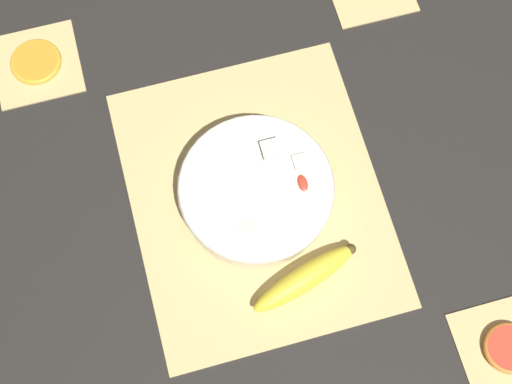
{
  "coord_description": "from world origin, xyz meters",
  "views": [
    {
      "loc": [
        -0.35,
        0.1,
        1.08
      ],
      "look_at": [
        0.0,
        0.0,
        0.03
      ],
      "focal_mm": 50.0,
      "sensor_mm": 36.0,
      "label": 1
    }
  ],
  "objects_px": {
    "orange_slice_whole": "(36,62)",
    "grapefruit_slice": "(509,348)",
    "fruit_salad_bowl": "(257,190)",
    "whole_banana": "(305,278)"
  },
  "relations": [
    {
      "from": "whole_banana",
      "to": "orange_slice_whole",
      "type": "height_order",
      "value": "whole_banana"
    },
    {
      "from": "fruit_salad_bowl",
      "to": "grapefruit_slice",
      "type": "relative_size",
      "value": 3.21
    },
    {
      "from": "orange_slice_whole",
      "to": "grapefruit_slice",
      "type": "height_order",
      "value": "grapefruit_slice"
    },
    {
      "from": "fruit_salad_bowl",
      "to": "orange_slice_whole",
      "type": "distance_m",
      "value": 0.45
    },
    {
      "from": "orange_slice_whole",
      "to": "grapefruit_slice",
      "type": "xyz_separation_m",
      "value": [
        -0.66,
        -0.6,
        0.0
      ]
    },
    {
      "from": "grapefruit_slice",
      "to": "orange_slice_whole",
      "type": "bearing_deg",
      "value": 42.17
    },
    {
      "from": "whole_banana",
      "to": "grapefruit_slice",
      "type": "relative_size",
      "value": 2.41
    },
    {
      "from": "fruit_salad_bowl",
      "to": "whole_banana",
      "type": "distance_m",
      "value": 0.16
    },
    {
      "from": "fruit_salad_bowl",
      "to": "orange_slice_whole",
      "type": "bearing_deg",
      "value": 42.28
    },
    {
      "from": "fruit_salad_bowl",
      "to": "orange_slice_whole",
      "type": "height_order",
      "value": "fruit_salad_bowl"
    }
  ]
}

